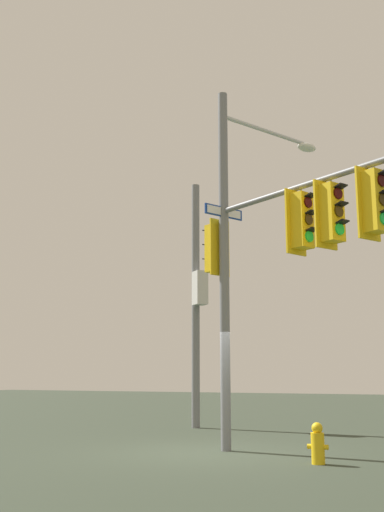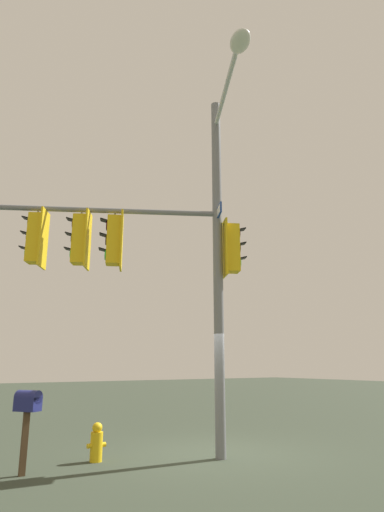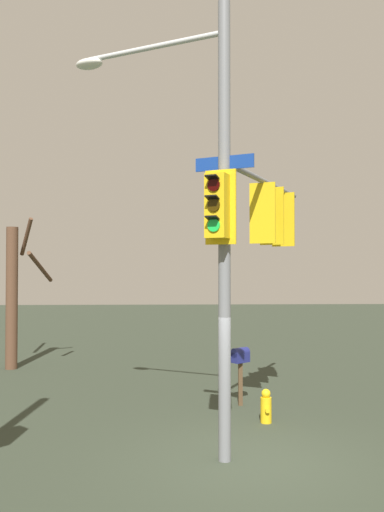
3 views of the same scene
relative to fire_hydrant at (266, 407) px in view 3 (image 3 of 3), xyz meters
name	(u,v)px [view 3 (image 3 of 3)]	position (x,y,z in m)	size (l,w,h in m)	color
ground_plane	(253,463)	(2.35, -0.66, -0.34)	(80.00, 80.00, 0.00)	#30392B
main_signal_pole_assembly	(243,207)	(0.95, -0.63, 4.25)	(4.98, 5.25, 8.11)	slate
fire_hydrant	(266,407)	(0.00, 0.00, 0.00)	(0.38, 0.24, 0.73)	yellow
mailbox	(240,360)	(-1.47, -0.37, 0.76)	(0.46, 0.50, 1.41)	#4C3823
bare_tree_behind_pole	(13,290)	(-6.46, -7.37, 2.27)	(2.02, 2.12, 5.93)	brown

